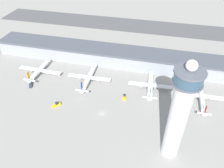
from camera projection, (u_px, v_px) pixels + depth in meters
ground_plane at (102, 114)px, 160.64m from camera, size 1000.00×1000.00×0.00m
terminal_building at (121, 57)px, 209.54m from camera, size 250.84×25.00×15.04m
runway_strip at (136, 26)px, 287.15m from camera, size 376.26×44.00×0.01m
control_tower at (179, 113)px, 114.58m from camera, size 14.87×14.87×66.09m
airplane_gate_alpha at (39, 70)px, 198.13m from camera, size 41.10×34.23×12.46m
airplane_gate_bravo at (89, 77)px, 188.35m from camera, size 38.17×38.96×13.12m
airplane_gate_charlie at (150, 85)px, 179.92m from camera, size 36.30×34.57×13.59m
airplane_gate_delta at (201, 96)px, 170.22m from camera, size 36.91×41.04×11.29m
service_truck_catering at (56, 105)px, 166.68m from camera, size 6.33×6.66×3.03m
service_truck_fuel at (31, 85)px, 186.41m from camera, size 4.95×7.64×2.80m
service_truck_baggage at (124, 97)px, 173.81m from camera, size 2.99×6.15×3.01m
service_truck_water at (185, 104)px, 167.03m from camera, size 5.52×8.75×2.77m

